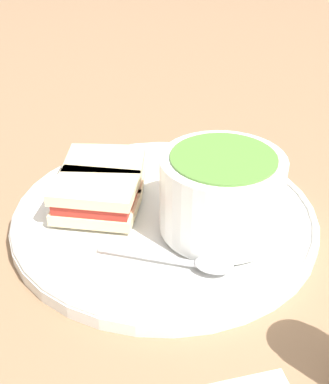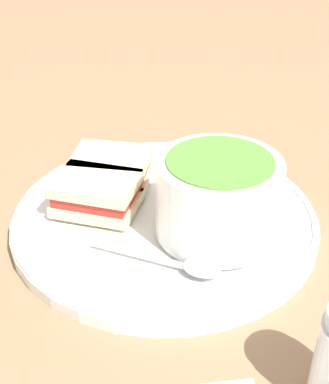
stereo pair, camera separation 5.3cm
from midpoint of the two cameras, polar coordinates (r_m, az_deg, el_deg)
ground_plane at (r=0.55m, az=2.75°, el=-3.49°), size 2.40×2.40×0.00m
plate at (r=0.54m, az=2.78°, el=-2.75°), size 0.31×0.31×0.02m
soup_bowl at (r=0.49m, az=8.78°, el=-0.56°), size 0.11×0.11×0.08m
spoon at (r=0.47m, az=6.03°, el=-7.95°), size 0.05×0.12×0.01m
sandwich_half_near at (r=0.57m, az=-3.07°, el=2.45°), size 0.07×0.09×0.03m
sandwich_half_far at (r=0.53m, az=-4.50°, el=-0.33°), size 0.08×0.09×0.03m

